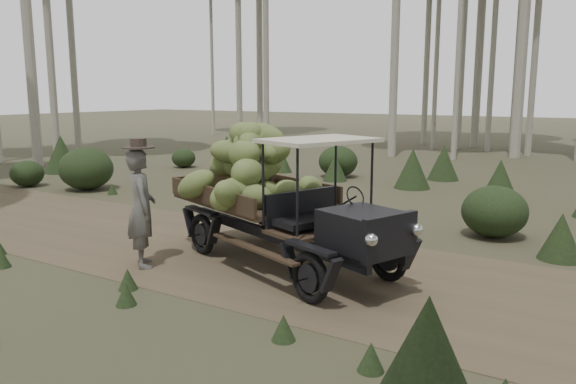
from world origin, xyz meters
name	(u,v)px	position (x,y,z in m)	size (l,w,h in m)	color
ground	(210,250)	(0.00, 0.00, 0.00)	(120.00, 120.00, 0.00)	#473D2B
dirt_track	(210,250)	(0.00, 0.00, 0.00)	(70.00, 4.00, 0.01)	brown
banana_truck	(264,177)	(1.10, 0.05, 1.35)	(4.66, 2.96, 2.29)	black
farmer	(141,207)	(-0.30, -1.26, 0.95)	(0.80, 0.76, 2.00)	#54504D
undergrowth	(187,214)	(-0.69, 0.21, 0.52)	(24.06, 22.09, 1.29)	#233319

